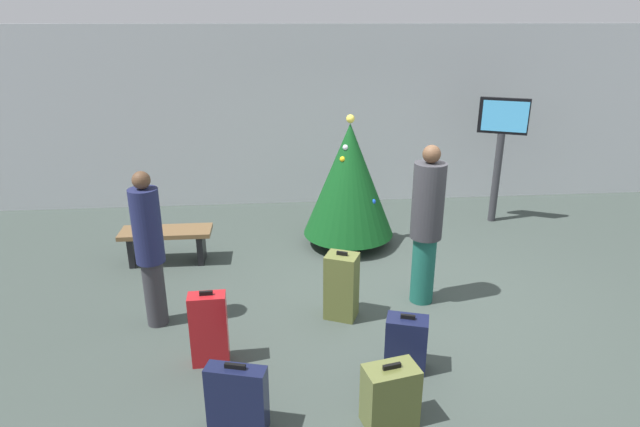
{
  "coord_description": "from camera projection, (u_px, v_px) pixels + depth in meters",
  "views": [
    {
      "loc": [
        -1.6,
        -5.43,
        3.17
      ],
      "look_at": [
        -1.04,
        0.67,
        0.9
      ],
      "focal_mm": 29.59,
      "sensor_mm": 36.0,
      "label": 1
    }
  ],
  "objects": [
    {
      "name": "back_wall",
      "position": [
        362.0,
        116.0,
        9.35
      ],
      "size": [
        16.0,
        0.2,
        3.1
      ],
      "primitive_type": "cube",
      "color": "#B7BCC1",
      "rests_on": "ground_plane"
    },
    {
      "name": "traveller_0",
      "position": [
        149.0,
        246.0,
        5.52
      ],
      "size": [
        0.4,
        0.4,
        1.74
      ],
      "color": "#333338",
      "rests_on": "ground_plane"
    },
    {
      "name": "traveller_1",
      "position": [
        427.0,
        222.0,
        5.97
      ],
      "size": [
        0.39,
        0.39,
        1.89
      ],
      "color": "#19594C",
      "rests_on": "ground_plane"
    },
    {
      "name": "waiting_bench",
      "position": [
        167.0,
        239.0,
        7.19
      ],
      "size": [
        1.22,
        0.44,
        0.48
      ],
      "color": "brown",
      "rests_on": "ground_plane"
    },
    {
      "name": "suitcase_2",
      "position": [
        237.0,
        398.0,
        4.26
      ],
      "size": [
        0.52,
        0.29,
        0.61
      ],
      "color": "#141938",
      "rests_on": "ground_plane"
    },
    {
      "name": "holiday_tree",
      "position": [
        349.0,
        180.0,
        7.55
      ],
      "size": [
        1.32,
        1.32,
        1.94
      ],
      "color": "#4C3319",
      "rests_on": "ground_plane"
    },
    {
      "name": "suitcase_0",
      "position": [
        390.0,
        396.0,
        4.31
      ],
      "size": [
        0.48,
        0.35,
        0.58
      ],
      "color": "#59602D",
      "rests_on": "ground_plane"
    },
    {
      "name": "suitcase_3",
      "position": [
        209.0,
        329.0,
        5.05
      ],
      "size": [
        0.36,
        0.2,
        0.78
      ],
      "color": "#B2191E",
      "rests_on": "ground_plane"
    },
    {
      "name": "suitcase_1",
      "position": [
        406.0,
        343.0,
        5.01
      ],
      "size": [
        0.44,
        0.34,
        0.58
      ],
      "color": "#141938",
      "rests_on": "ground_plane"
    },
    {
      "name": "flight_info_kiosk",
      "position": [
        501.0,
        139.0,
        8.34
      ],
      "size": [
        0.72,
        0.39,
        2.02
      ],
      "color": "#333338",
      "rests_on": "ground_plane"
    },
    {
      "name": "suitcase_4",
      "position": [
        342.0,
        286.0,
        5.85
      ],
      "size": [
        0.42,
        0.39,
        0.8
      ],
      "color": "#59602D",
      "rests_on": "ground_plane"
    },
    {
      "name": "ground_plane",
      "position": [
        411.0,
        300.0,
        6.31
      ],
      "size": [
        16.0,
        16.0,
        0.0
      ],
      "primitive_type": "plane",
      "color": "#38423D"
    }
  ]
}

